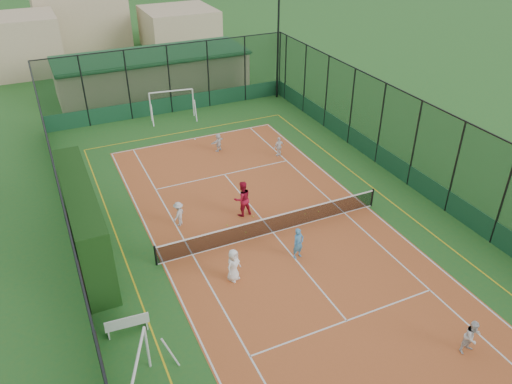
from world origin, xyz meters
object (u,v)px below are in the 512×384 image
white_bench (127,323)px  child_far_back (218,142)px  child_near_left (233,265)px  child_far_left (179,214)px  floodlight_ne (278,45)px  child_far_right (279,147)px  child_near_mid (298,243)px  coach (242,199)px  futsal_goal_far (172,105)px  child_near_right (472,337)px  clubhouse (153,73)px  futsal_goal_near (140,383)px

white_bench → child_far_back: child_far_back is taller
child_near_left → child_far_left: child_near_left is taller
floodlight_ne → child_far_right: (-4.60, -9.37, -3.49)m
child_near_mid → coach: 4.32m
floodlight_ne → child_far_left: 19.14m
child_near_left → child_far_left: (-0.89, 4.89, -0.12)m
child_far_left → child_near_mid: bearing=88.3°
floodlight_ne → child_far_left: (-12.53, -14.05, -3.47)m
child_far_right → white_bench: bearing=31.9°
child_near_mid → child_far_back: child_near_mid is taller
floodlight_ne → coach: bearing=-122.7°
futsal_goal_far → child_near_right: (3.43, -25.33, -0.31)m
clubhouse → coach: (-0.72, -19.92, -0.61)m
futsal_goal_near → coach: bearing=-17.1°
clubhouse → futsal_goal_far: clubhouse is taller
child_near_left → futsal_goal_far: bearing=52.3°
futsal_goal_near → child_far_left: futsal_goal_near is taller
white_bench → futsal_goal_near: futsal_goal_near is taller
floodlight_ne → white_bench: floodlight_ne is taller
futsal_goal_far → child_far_right: size_ratio=2.56×
child_near_right → child_far_right: size_ratio=1.13×
child_near_left → child_near_mid: 3.22m
child_far_right → child_far_back: child_far_right is taller
child_near_mid → child_far_back: (0.65, 11.62, -0.18)m
child_near_right → coach: coach is taller
white_bench → coach: 8.97m
child_near_left → child_far_back: child_near_left is taller
futsal_goal_near → child_far_right: 18.34m
white_bench → child_near_mid: child_near_mid is taller
futsal_goal_far → floodlight_ne: bearing=12.7°
child_near_left → child_far_right: size_ratio=1.23×
futsal_goal_near → child_far_left: bearing=-1.2°
clubhouse → white_bench: 26.59m
child_near_mid → futsal_goal_far: bearing=79.4°
white_bench → child_near_left: 4.89m
child_far_back → clubhouse: bearing=-115.7°
child_far_back → child_near_right: bearing=67.5°
child_far_right → coach: bearing=37.4°
white_bench → child_near_left: (4.76, 1.06, 0.33)m
futsal_goal_near → child_far_back: (8.84, 16.11, -0.36)m
futsal_goal_near → coach: size_ratio=1.55×
child_near_right → floodlight_ne: bearing=76.7°
futsal_goal_far → child_near_mid: 18.00m
floodlight_ne → child_far_back: bearing=-137.5°
child_near_right → coach: size_ratio=0.74×
futsal_goal_near → child_near_mid: 9.34m
floodlight_ne → futsal_goal_far: floodlight_ne is taller
child_far_back → coach: 7.57m
child_near_right → child_far_back: 19.09m
child_near_right → child_far_back: size_ratio=1.21×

